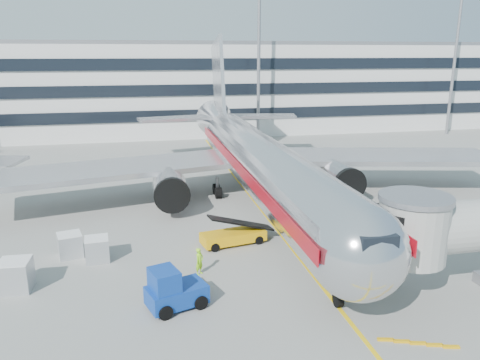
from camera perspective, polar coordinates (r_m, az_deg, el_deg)
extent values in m
plane|color=gray|center=(34.31, 6.45, -8.44)|extent=(180.00, 180.00, 0.00)
cube|color=yellow|center=(43.26, 2.29, -3.26)|extent=(0.25, 70.00, 0.01)
cylinder|color=silver|center=(40.24, 3.05, 1.53)|extent=(5.00, 36.00, 5.00)
sphere|color=silver|center=(24.19, 14.27, -8.46)|extent=(5.00, 5.00, 5.00)
cone|color=silver|center=(62.23, -2.47, 6.98)|extent=(5.00, 10.00, 5.00)
cube|color=black|center=(22.54, 16.13, -7.28)|extent=(1.80, 1.20, 0.90)
cube|color=#B7B7BC|center=(50.16, 15.88, 2.77)|extent=(24.95, 12.07, 0.50)
cube|color=#B7B7BC|center=(44.53, -15.26, 1.29)|extent=(24.95, 12.07, 0.50)
cylinder|color=#99999E|center=(45.21, 12.19, 0.12)|extent=(3.00, 4.20, 3.00)
cylinder|color=#99999E|center=(41.43, -8.47, -1.08)|extent=(3.00, 4.20, 3.00)
cylinder|color=black|center=(43.47, 13.25, -0.55)|extent=(3.10, 0.50, 3.10)
cylinder|color=black|center=(39.52, -8.27, -1.88)|extent=(3.10, 0.50, 3.10)
cube|color=#B7B7BC|center=(62.25, -2.59, 11.06)|extent=(0.45, 9.39, 13.72)
cube|color=#B7B7BC|center=(64.25, 2.26, 7.78)|extent=(10.41, 4.94, 0.35)
cube|color=#B7B7BC|center=(62.47, -7.65, 7.45)|extent=(10.41, 4.94, 0.35)
cylinder|color=gray|center=(27.23, 11.93, -13.22)|extent=(0.24, 0.24, 1.80)
cylinder|color=black|center=(27.45, 11.87, -14.04)|extent=(0.35, 0.90, 0.90)
cylinder|color=gray|center=(47.49, 4.85, -0.36)|extent=(0.30, 0.30, 2.00)
cylinder|color=gray|center=(46.09, -2.79, -0.81)|extent=(0.30, 0.30, 2.00)
cube|color=#A80C18|center=(40.89, 6.47, 2.10)|extent=(0.06, 38.00, 0.90)
cube|color=#A80C18|center=(39.60, -0.47, 1.77)|extent=(0.06, 38.00, 0.90)
cylinder|color=#A8A8A3|center=(27.78, 20.30, -5.81)|extent=(3.80, 3.80, 3.40)
cylinder|color=gray|center=(27.18, 20.66, -2.06)|extent=(4.00, 4.00, 0.30)
cube|color=black|center=(27.12, 17.96, -6.10)|extent=(1.40, 2.60, 2.60)
cube|color=silver|center=(88.55, -5.48, 11.14)|extent=(150.00, 24.00, 15.00)
cube|color=black|center=(76.94, -4.34, 7.94)|extent=(150.00, 0.30, 1.80)
cube|color=black|center=(76.54, -4.40, 10.91)|extent=(150.00, 0.30, 1.80)
cube|color=black|center=(76.34, -4.46, 13.90)|extent=(150.00, 0.30, 1.80)
cube|color=gray|center=(88.34, -5.61, 16.19)|extent=(150.00, 24.00, 0.60)
cylinder|color=gray|center=(74.02, 2.29, 14.28)|extent=(0.50, 0.50, 25.00)
cylinder|color=gray|center=(88.75, 24.70, 13.11)|extent=(0.50, 0.50, 25.00)
cube|color=#DD9E09|center=(34.85, -0.84, -6.89)|extent=(4.99, 2.59, 0.76)
cube|color=black|center=(34.50, -0.85, -5.40)|extent=(5.12, 2.11, 1.66)
cylinder|color=black|center=(35.06, -3.95, -7.27)|extent=(0.69, 0.42, 0.65)
cylinder|color=black|center=(33.74, -3.10, -8.19)|extent=(0.69, 0.42, 0.65)
cylinder|color=black|center=(36.23, 1.26, -6.47)|extent=(0.69, 0.42, 0.65)
cylinder|color=black|center=(34.96, 2.28, -7.31)|extent=(0.69, 0.42, 0.65)
cube|color=navy|center=(26.97, -7.72, -13.68)|extent=(3.64, 2.76, 1.03)
cube|color=navy|center=(26.26, -9.22, -12.02)|extent=(1.85, 2.07, 1.26)
cube|color=black|center=(26.08, -9.25, -11.24)|extent=(1.67, 1.82, 0.11)
cylinder|color=black|center=(27.53, -10.46, -13.99)|extent=(0.87, 0.58, 0.80)
cylinder|color=black|center=(26.12, -9.09, -15.65)|extent=(0.87, 0.58, 0.80)
cylinder|color=black|center=(28.18, -6.41, -13.08)|extent=(0.87, 0.58, 0.80)
cylinder|color=black|center=(26.80, -4.84, -14.63)|extent=(0.87, 0.58, 0.80)
cube|color=#B5B8BD|center=(31.40, -25.66, -10.47)|extent=(1.83, 1.83, 1.81)
cube|color=white|center=(31.04, -25.86, -8.91)|extent=(1.83, 1.83, 0.07)
cube|color=#B5B8BD|center=(34.85, -20.00, -7.50)|extent=(1.89, 1.89, 1.61)
cube|color=white|center=(34.55, -20.13, -6.24)|extent=(1.89, 1.89, 0.06)
cube|color=#B5B8BD|center=(33.58, -17.02, -8.11)|extent=(1.68, 1.68, 1.60)
cube|color=white|center=(33.27, -17.12, -6.81)|extent=(1.68, 1.68, 0.06)
imported|color=#A0F91A|center=(30.33, -4.97, -9.85)|extent=(0.76, 0.76, 1.78)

